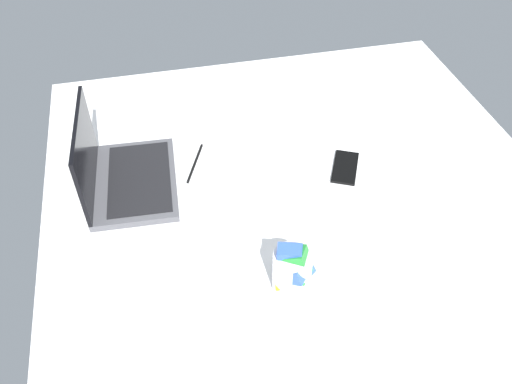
{
  "coord_description": "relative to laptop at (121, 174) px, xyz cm",
  "views": [
    {
      "loc": [
        -80.7,
        36.02,
        120.35
      ],
      "look_at": [
        15.54,
        13.89,
        24.0
      ],
      "focal_mm": 37.14,
      "sensor_mm": 36.0,
      "label": 1
    }
  ],
  "objects": [
    {
      "name": "bed_mattress",
      "position": [
        -32.44,
        -48.01,
        -13.41
      ],
      "size": [
        180.0,
        140.0,
        18.0
      ],
      "primitive_type": "cube",
      "color": "white",
      "rests_on": "ground"
    },
    {
      "name": "snack_cup",
      "position": [
        -43.56,
        -36.48,
        1.74
      ],
      "size": [
        10.31,
        10.21,
        13.99
      ],
      "color": "silver",
      "rests_on": "bed_mattress"
    },
    {
      "name": "charger_cable",
      "position": [
        4.65,
        -20.74,
        -4.11
      ],
      "size": [
        15.93,
        7.06,
        0.6
      ],
      "primitive_type": "cube",
      "rotation": [
        0.0,
        0.0,
        -0.39
      ],
      "color": "black",
      "rests_on": "bed_mattress"
    },
    {
      "name": "laptop",
      "position": [
        0.0,
        0.0,
        0.0
      ],
      "size": [
        34.27,
        24.86,
        23.0
      ],
      "rotation": [
        0.0,
        0.0,
        -0.06
      ],
      "color": "#4C4C51",
      "rests_on": "bed_mattress"
    },
    {
      "name": "cell_phone",
      "position": [
        -7.12,
        -62.9,
        -4.01
      ],
      "size": [
        15.56,
        12.18,
        0.8
      ],
      "primitive_type": "cube",
      "rotation": [
        0.0,
        0.0,
        4.27
      ],
      "color": "black",
      "rests_on": "bed_mattress"
    }
  ]
}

